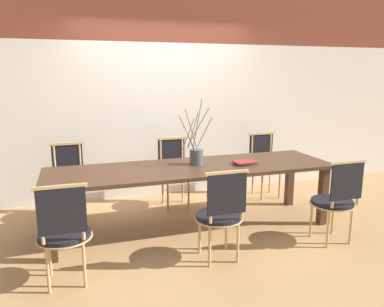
{
  "coord_description": "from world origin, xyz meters",
  "views": [
    {
      "loc": [
        -1.25,
        -3.91,
        1.76
      ],
      "look_at": [
        0.0,
        0.0,
        0.89
      ],
      "focal_mm": 35.0,
      "sensor_mm": 36.0,
      "label": 1
    }
  ],
  "objects_px": {
    "vase_centerpiece": "(196,156)",
    "chair_near_center": "(336,198)",
    "dining_table": "(192,173)",
    "chair_far_center": "(265,163)",
    "book_stack": "(245,163)"
  },
  "relations": [
    {
      "from": "vase_centerpiece",
      "to": "chair_near_center",
      "type": "bearing_deg",
      "value": -35.98
    },
    {
      "from": "dining_table",
      "to": "vase_centerpiece",
      "type": "relative_size",
      "value": 4.32
    },
    {
      "from": "chair_far_center",
      "to": "book_stack",
      "type": "distance_m",
      "value": 1.21
    },
    {
      "from": "chair_near_center",
      "to": "chair_far_center",
      "type": "distance_m",
      "value": 1.65
    },
    {
      "from": "chair_far_center",
      "to": "vase_centerpiece",
      "type": "relative_size",
      "value": 1.23
    },
    {
      "from": "dining_table",
      "to": "chair_far_center",
      "type": "distance_m",
      "value": 1.62
    },
    {
      "from": "chair_near_center",
      "to": "chair_far_center",
      "type": "xyz_separation_m",
      "value": [
        0.07,
        1.65,
        0.0
      ]
    },
    {
      "from": "vase_centerpiece",
      "to": "book_stack",
      "type": "bearing_deg",
      "value": -15.93
    },
    {
      "from": "dining_table",
      "to": "vase_centerpiece",
      "type": "distance_m",
      "value": 0.21
    },
    {
      "from": "dining_table",
      "to": "book_stack",
      "type": "xyz_separation_m",
      "value": [
        0.62,
        -0.08,
        0.1
      ]
    },
    {
      "from": "chair_far_center",
      "to": "book_stack",
      "type": "xyz_separation_m",
      "value": [
        -0.76,
        -0.9,
        0.27
      ]
    },
    {
      "from": "chair_far_center",
      "to": "vase_centerpiece",
      "type": "distance_m",
      "value": 1.55
    },
    {
      "from": "vase_centerpiece",
      "to": "chair_far_center",
      "type": "bearing_deg",
      "value": 29.77
    },
    {
      "from": "dining_table",
      "to": "chair_far_center",
      "type": "xyz_separation_m",
      "value": [
        1.39,
        0.82,
        -0.17
      ]
    },
    {
      "from": "dining_table",
      "to": "chair_far_center",
      "type": "relative_size",
      "value": 3.51
    }
  ]
}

